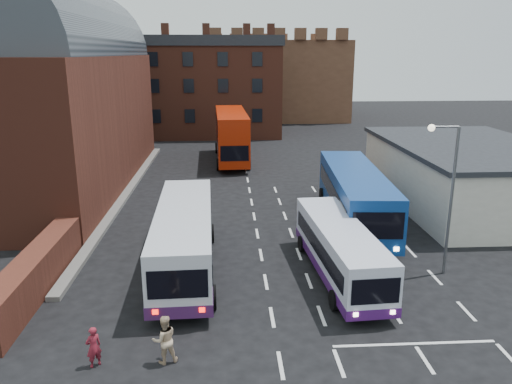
{
  "coord_description": "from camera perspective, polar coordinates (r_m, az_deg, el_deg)",
  "views": [
    {
      "loc": [
        -1.71,
        -18.61,
        10.22
      ],
      "look_at": [
        0.0,
        10.0,
        2.2
      ],
      "focal_mm": 35.0,
      "sensor_mm": 36.0,
      "label": 1
    }
  ],
  "objects": [
    {
      "name": "ground",
      "position": [
        21.3,
        1.65,
        -13.05
      ],
      "size": [
        180.0,
        180.0,
        0.0
      ],
      "primitive_type": "plane",
      "color": "black"
    },
    {
      "name": "railway_station",
      "position": [
        42.02,
        -23.01,
        10.9
      ],
      "size": [
        12.0,
        28.0,
        16.0
      ],
      "color": "#602B1E",
      "rests_on": "ground"
    },
    {
      "name": "forecourt_wall",
      "position": [
        24.16,
        -23.96,
        -8.49
      ],
      "size": [
        1.2,
        10.0,
        1.8
      ],
      "primitive_type": "cube",
      "color": "#602B1E",
      "rests_on": "ground"
    },
    {
      "name": "cream_building",
      "position": [
        37.52,
        23.13,
        1.95
      ],
      "size": [
        10.4,
        16.4,
        4.25
      ],
      "color": "beige",
      "rests_on": "ground"
    },
    {
      "name": "brick_terrace",
      "position": [
        64.93,
        -7.35,
        11.34
      ],
      "size": [
        22.0,
        10.0,
        11.0
      ],
      "primitive_type": "cube",
      "color": "brown",
      "rests_on": "ground"
    },
    {
      "name": "castle_keep",
      "position": [
        85.07,
        1.82,
        12.78
      ],
      "size": [
        22.0,
        22.0,
        12.0
      ],
      "primitive_type": "cube",
      "color": "brown",
      "rests_on": "ground"
    },
    {
      "name": "bus_white_outbound",
      "position": [
        24.24,
        -8.19,
        -4.82
      ],
      "size": [
        3.15,
        11.37,
        3.08
      ],
      "rotation": [
        0.0,
        0.0,
        0.03
      ],
      "color": "silver",
      "rests_on": "ground"
    },
    {
      "name": "bus_white_inbound",
      "position": [
        23.61,
        9.54,
        -6.24
      ],
      "size": [
        2.83,
        9.52,
        2.56
      ],
      "rotation": [
        0.0,
        0.0,
        3.21
      ],
      "color": "silver",
      "rests_on": "ground"
    },
    {
      "name": "bus_blue",
      "position": [
        30.74,
        11.24,
        -0.16
      ],
      "size": [
        3.85,
        12.68,
        3.41
      ],
      "rotation": [
        0.0,
        0.0,
        3.07
      ],
      "color": "navy",
      "rests_on": "ground"
    },
    {
      "name": "bus_red_double",
      "position": [
        48.31,
        -2.83,
        6.49
      ],
      "size": [
        3.34,
        12.14,
        4.82
      ],
      "rotation": [
        0.0,
        0.0,
        3.17
      ],
      "color": "#A61E05",
      "rests_on": "ground"
    },
    {
      "name": "street_lamp",
      "position": [
        24.43,
        21.02,
        0.61
      ],
      "size": [
        1.46,
        0.32,
        7.17
      ],
      "rotation": [
        0.0,
        0.0,
        -0.05
      ],
      "color": "#545659",
      "rests_on": "ground"
    },
    {
      "name": "pedestrian_red",
      "position": [
        18.3,
        -18.07,
        -16.47
      ],
      "size": [
        0.63,
        0.61,
        1.46
      ],
      "primitive_type": "imported",
      "rotation": [
        0.0,
        0.0,
        3.82
      ],
      "color": "maroon",
      "rests_on": "ground"
    },
    {
      "name": "pedestrian_beige",
      "position": [
        17.86,
        -10.42,
        -16.24
      ],
      "size": [
        1.01,
        0.89,
        1.74
      ],
      "primitive_type": "imported",
      "rotation": [
        0.0,
        0.0,
        3.46
      ],
      "color": "tan",
      "rests_on": "ground"
    }
  ]
}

